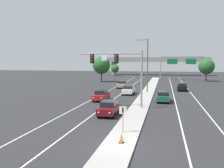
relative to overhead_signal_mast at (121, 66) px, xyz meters
name	(u,v)px	position (x,y,z in m)	size (l,w,h in m)	color
ground_plane	(119,145)	(2.35, -14.05, -5.37)	(260.00, 260.00, 0.00)	#28282B
median_island	(142,103)	(2.35, 3.95, -5.29)	(2.40, 110.00, 0.15)	#9E9B93
lane_stripe_oncoming_center	(118,96)	(-2.35, 10.95, -5.37)	(0.14, 100.00, 0.01)	silver
lane_stripe_receding_center	(174,97)	(7.05, 10.95, -5.37)	(0.14, 100.00, 0.01)	silver
edge_stripe_left	(100,95)	(-5.65, 10.95, -5.37)	(0.14, 100.00, 0.01)	silver
edge_stripe_right	(195,98)	(10.35, 10.95, -5.37)	(0.14, 100.00, 0.01)	silver
overhead_signal_mast	(121,66)	(0.00, 0.00, 0.00)	(8.18, 0.44, 7.20)	gray
median_sign_post	(123,115)	(2.18, -11.27, -3.78)	(0.60, 0.10, 2.20)	gray
street_lamp_median	(146,62)	(2.02, 16.00, 0.42)	(2.58, 0.28, 10.00)	#4C4C51
car_oncoming_darkred	(109,108)	(-0.54, -4.44, -4.55)	(1.82, 4.47, 1.58)	#5B0F14
car_oncoming_red	(101,95)	(-3.94, 5.25, -4.55)	(1.85, 4.48, 1.58)	maroon
car_oncoming_white	(129,90)	(-0.90, 13.19, -4.55)	(1.84, 4.48, 1.58)	silver
car_oncoming_tan	(122,84)	(-3.95, 23.60, -4.55)	(1.90, 4.50, 1.58)	tan
car_receding_green	(163,96)	(5.28, 5.97, -4.55)	(1.85, 4.48, 1.58)	#195633
car_receding_black	(182,87)	(8.92, 21.02, -4.55)	(1.84, 4.48, 1.58)	black
traffic_cone_median_nose	(121,138)	(2.52, -13.89, -4.86)	(0.36, 0.36, 0.74)	black
highway_sign_gantry	(182,61)	(10.55, 50.94, 0.79)	(13.28, 0.42, 7.50)	gray
overpass_bridge	(158,62)	(2.35, 77.26, 0.41)	(42.40, 6.40, 7.65)	gray
tree_far_right_a	(206,67)	(17.51, 46.99, -0.96)	(4.66, 4.66, 6.75)	#4C3823
tree_far_left_a	(115,69)	(-14.21, 66.75, -2.35)	(3.21, 3.21, 4.64)	#4C3823
tree_far_left_c	(101,65)	(-12.55, 38.60, -0.53)	(5.12, 5.12, 7.41)	#4C3823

